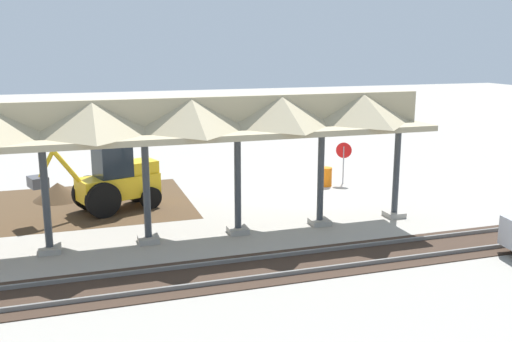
% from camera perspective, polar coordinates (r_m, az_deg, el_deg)
% --- Properties ---
extents(ground_plane, '(120.00, 120.00, 0.00)m').
position_cam_1_polar(ground_plane, '(26.25, 4.66, -2.10)').
color(ground_plane, '#9E998E').
extents(dirt_work_zone, '(8.42, 7.00, 0.01)m').
position_cam_1_polar(dirt_work_zone, '(25.21, -16.43, -3.19)').
color(dirt_work_zone, '#4C3823').
rests_on(dirt_work_zone, ground).
extents(platform_canopy, '(20.34, 3.20, 4.90)m').
position_cam_1_polar(platform_canopy, '(19.04, -11.18, 4.89)').
color(platform_canopy, '#9E998E').
rests_on(platform_canopy, ground).
extents(rail_tracks, '(60.00, 2.58, 0.15)m').
position_cam_1_polar(rail_tracks, '(19.31, 14.02, -7.81)').
color(rail_tracks, slate).
rests_on(rail_tracks, ground).
extents(stop_sign, '(0.65, 0.45, 2.02)m').
position_cam_1_polar(stop_sign, '(27.78, 8.76, 1.65)').
color(stop_sign, gray).
rests_on(stop_sign, ground).
extents(backhoe, '(5.12, 2.79, 2.82)m').
position_cam_1_polar(backhoe, '(23.75, -13.94, -0.84)').
color(backhoe, yellow).
rests_on(backhoe, ground).
extents(dirt_mound, '(4.26, 4.26, 1.51)m').
position_cam_1_polar(dirt_mound, '(26.36, -19.14, -2.71)').
color(dirt_mound, '#4C3823').
rests_on(dirt_mound, ground).
extents(traffic_barrel, '(0.56, 0.56, 0.90)m').
position_cam_1_polar(traffic_barrel, '(27.36, 7.01, -0.58)').
color(traffic_barrel, orange).
rests_on(traffic_barrel, ground).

